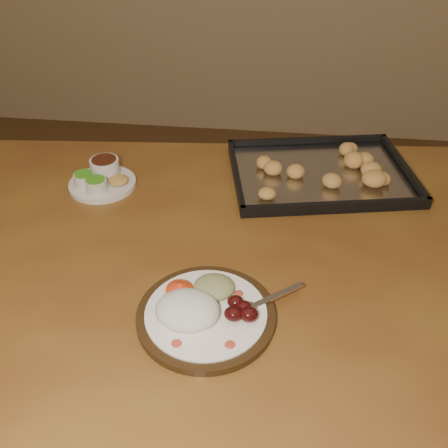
# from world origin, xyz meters

# --- Properties ---
(ground) EXTENTS (4.00, 4.00, 0.00)m
(ground) POSITION_xyz_m (0.00, 0.00, 0.00)
(ground) COLOR brown
(ground) RESTS_ON ground
(dining_table) EXTENTS (1.57, 1.02, 0.75)m
(dining_table) POSITION_xyz_m (0.01, -0.04, 0.65)
(dining_table) COLOR brown
(dining_table) RESTS_ON ground
(dinner_plate) EXTENTS (0.29, 0.24, 0.06)m
(dinner_plate) POSITION_xyz_m (0.05, -0.23, 0.77)
(dinner_plate) COLOR black
(dinner_plate) RESTS_ON dining_table
(condiment_saucer) EXTENTS (0.16, 0.16, 0.05)m
(condiment_saucer) POSITION_xyz_m (-0.26, 0.16, 0.77)
(condiment_saucer) COLOR silver
(condiment_saucer) RESTS_ON dining_table
(baking_tray) EXTENTS (0.49, 0.40, 0.05)m
(baking_tray) POSITION_xyz_m (0.27, 0.26, 0.77)
(baking_tray) COLOR black
(baking_tray) RESTS_ON dining_table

